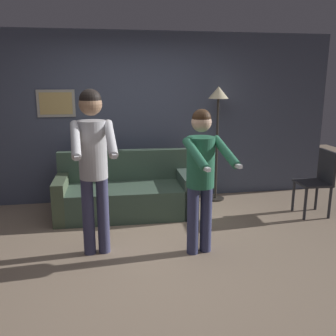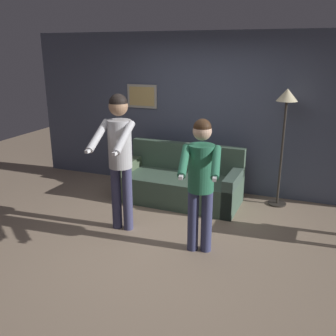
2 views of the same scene
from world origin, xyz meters
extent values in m
plane|color=#9F876E|center=(0.00, 0.00, 0.00)|extent=(12.00, 12.00, 0.00)
cube|color=#4B5369|center=(0.00, 1.96, 1.30)|extent=(6.40, 0.06, 2.60)
cube|color=#B7B2A8|center=(-1.16, 1.92, 1.54)|extent=(0.55, 0.02, 0.40)
cube|color=#D7B56B|center=(-1.16, 1.90, 1.54)|extent=(0.47, 0.01, 0.32)
cube|color=#425A49|center=(-0.22, 1.22, 0.21)|extent=(1.92, 0.90, 0.42)
cube|color=#425A49|center=(-0.21, 1.57, 0.65)|extent=(1.90, 0.19, 0.45)
cube|color=#4A5A42|center=(-1.09, 1.24, 0.29)|extent=(0.18, 0.85, 0.58)
cube|color=#40544A|center=(0.65, 1.20, 0.29)|extent=(0.18, 0.85, 0.58)
cylinder|color=#332D28|center=(1.26, 1.65, 0.01)|extent=(0.28, 0.28, 0.02)
cylinder|color=#332D28|center=(1.26, 1.65, 0.81)|extent=(0.04, 0.04, 1.58)
cone|color=#F9EAB7|center=(1.26, 1.65, 1.70)|extent=(0.31, 0.31, 0.18)
cylinder|color=#3E3F64|center=(-0.69, 0.05, 0.43)|extent=(0.13, 0.13, 0.87)
cylinder|color=#3E3F64|center=(-0.53, 0.06, 0.43)|extent=(0.13, 0.13, 0.87)
cylinder|color=#B2B2B7|center=(-0.61, 0.06, 1.17)|extent=(0.30, 0.30, 0.61)
sphere|color=#9E7556|center=(-0.61, 0.06, 1.65)|extent=(0.24, 0.24, 0.24)
sphere|color=black|center=(-0.61, 0.06, 1.69)|extent=(0.23, 0.23, 0.23)
cylinder|color=#B2B2B7|center=(-0.76, -0.20, 1.32)|extent=(0.13, 0.53, 0.33)
cube|color=white|center=(-0.75, -0.44, 1.20)|extent=(0.05, 0.15, 0.04)
cylinder|color=#B2B2B7|center=(-0.42, -0.17, 1.32)|extent=(0.13, 0.53, 0.33)
cube|color=white|center=(-0.41, -0.41, 1.20)|extent=(0.05, 0.15, 0.04)
cylinder|color=#393D66|center=(0.44, -0.14, 0.38)|extent=(0.13, 0.13, 0.77)
cylinder|color=#393D66|center=(0.60, -0.11, 0.38)|extent=(0.13, 0.13, 0.77)
cylinder|color=#286B4C|center=(0.52, -0.13, 1.04)|extent=(0.30, 0.30, 0.54)
sphere|color=#D8AD8E|center=(0.52, -0.13, 1.46)|extent=(0.21, 0.21, 0.21)
sphere|color=#382314|center=(0.52, -0.13, 1.50)|extent=(0.20, 0.20, 0.20)
cylinder|color=#286B4C|center=(0.40, -0.37, 1.18)|extent=(0.18, 0.48, 0.28)
cube|color=white|center=(0.44, -0.59, 1.08)|extent=(0.07, 0.16, 0.04)
cylinder|color=#286B4C|center=(0.73, -0.30, 1.18)|extent=(0.18, 0.48, 0.28)
cube|color=white|center=(0.77, -0.52, 1.08)|extent=(0.07, 0.16, 0.04)
camera|label=1|loc=(-0.51, -3.89, 1.91)|focal=40.00mm
camera|label=2|loc=(1.62, -4.01, 2.32)|focal=40.00mm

